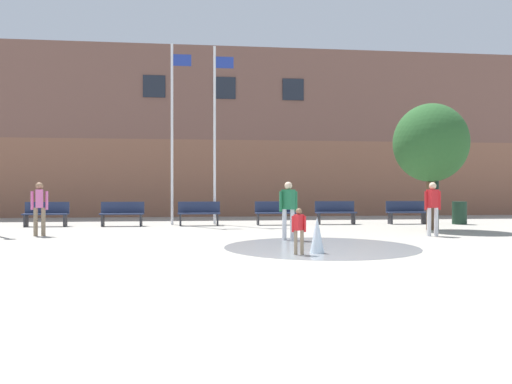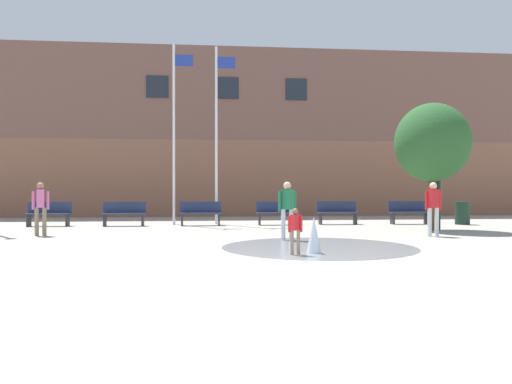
{
  "view_description": "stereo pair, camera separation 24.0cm",
  "coord_description": "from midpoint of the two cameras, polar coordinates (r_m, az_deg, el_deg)",
  "views": [
    {
      "loc": [
        -1.25,
        -8.36,
        1.39
      ],
      "look_at": [
        0.49,
        7.06,
        1.3
      ],
      "focal_mm": 35.0,
      "sensor_mm": 36.0,
      "label": 1
    },
    {
      "loc": [
        -1.01,
        -8.39,
        1.39
      ],
      "look_at": [
        0.49,
        7.06,
        1.3
      ],
      "focal_mm": 35.0,
      "sensor_mm": 36.0,
      "label": 2
    }
  ],
  "objects": [
    {
      "name": "park_bench_far_left",
      "position": [
        20.17,
        -23.17,
        -2.28
      ],
      "size": [
        1.6,
        0.44,
        0.91
      ],
      "color": "#28282D",
      "rests_on": "ground"
    },
    {
      "name": "flagpole_right",
      "position": [
        19.91,
        -5.0,
        7.14
      ],
      "size": [
        0.8,
        0.1,
        7.03
      ],
      "color": "silver",
      "rests_on": "ground"
    },
    {
      "name": "teen_by_trashcan",
      "position": [
        16.12,
        -23.9,
        -1.32
      ],
      "size": [
        0.5,
        0.38,
        1.59
      ],
      "rotation": [
        0.0,
        0.0,
        1.84
      ],
      "color": "#89755B",
      "rests_on": "ground"
    },
    {
      "name": "street_tree_near_building",
      "position": [
        17.94,
        18.97,
        5.3
      ],
      "size": [
        2.5,
        2.5,
        4.29
      ],
      "color": "brown",
      "rests_on": "ground"
    },
    {
      "name": "adult_in_red",
      "position": [
        15.59,
        19.12,
        -1.36
      ],
      "size": [
        0.5,
        0.32,
        1.59
      ],
      "rotation": [
        0.0,
        0.0,
        -2.71
      ],
      "color": "silver",
      "rests_on": "ground"
    },
    {
      "name": "park_bench_under_left_flagpole",
      "position": [
        19.16,
        -6.88,
        -2.39
      ],
      "size": [
        1.6,
        0.44,
        0.91
      ],
      "color": "#28282D",
      "rests_on": "ground"
    },
    {
      "name": "flagpole_left",
      "position": [
        19.95,
        -9.83,
        7.19
      ],
      "size": [
        0.8,
        0.1,
        7.07
      ],
      "color": "silver",
      "rests_on": "ground"
    },
    {
      "name": "park_bench_center",
      "position": [
        19.42,
        1.9,
        -2.36
      ],
      "size": [
        1.6,
        0.44,
        0.91
      ],
      "color": "#28282D",
      "rests_on": "ground"
    },
    {
      "name": "adult_near_bench",
      "position": [
        13.59,
        3.21,
        -1.59
      ],
      "size": [
        0.5,
        0.39,
        1.59
      ],
      "rotation": [
        0.0,
        0.0,
        -0.89
      ],
      "color": "silver",
      "rests_on": "ground"
    },
    {
      "name": "ground_plane",
      "position": [
        8.56,
        1.23,
        -9.01
      ],
      "size": [
        100.0,
        100.0,
        0.0
      ],
      "primitive_type": "plane",
      "color": "#9E998E"
    },
    {
      "name": "park_bench_far_right",
      "position": [
        20.79,
        16.5,
        -2.19
      ],
      "size": [
        1.6,
        0.44,
        0.91
      ],
      "color": "#28282D",
      "rests_on": "ground"
    },
    {
      "name": "park_bench_under_right_flagpole",
      "position": [
        19.97,
        8.73,
        -2.29
      ],
      "size": [
        1.6,
        0.44,
        0.91
      ],
      "color": "#28282D",
      "rests_on": "ground"
    },
    {
      "name": "lamp_post_right_lane",
      "position": [
        17.96,
        19.63,
        4.3
      ],
      "size": [
        0.32,
        0.32,
        4.06
      ],
      "color": "#192D23",
      "rests_on": "ground"
    },
    {
      "name": "trash_can",
      "position": [
        21.28,
        21.93,
        -2.22
      ],
      "size": [
        0.56,
        0.56,
        0.9
      ],
      "primitive_type": "cylinder",
      "color": "#193323",
      "rests_on": "ground"
    },
    {
      "name": "splash_fountain",
      "position": [
        11.71,
        6.71,
        -5.84
      ],
      "size": [
        4.65,
        4.65,
        0.79
      ],
      "color": "gray",
      "rests_on": "ground"
    },
    {
      "name": "library_building",
      "position": [
        28.36,
        -4.14,
        6.25
      ],
      "size": [
        36.0,
        6.05,
        8.63
      ],
      "color": "brown",
      "rests_on": "ground"
    },
    {
      "name": "park_bench_left_of_flagpoles",
      "position": [
        19.41,
        -15.39,
        -2.37
      ],
      "size": [
        1.6,
        0.44,
        0.91
      ],
      "color": "#28282D",
      "rests_on": "ground"
    },
    {
      "name": "child_with_pink_shirt",
      "position": [
        10.57,
        4.27,
        -4.07
      ],
      "size": [
        0.31,
        0.23,
        0.99
      ],
      "rotation": [
        0.0,
        0.0,
        0.75
      ],
      "color": "#89755B",
      "rests_on": "ground"
    }
  ]
}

